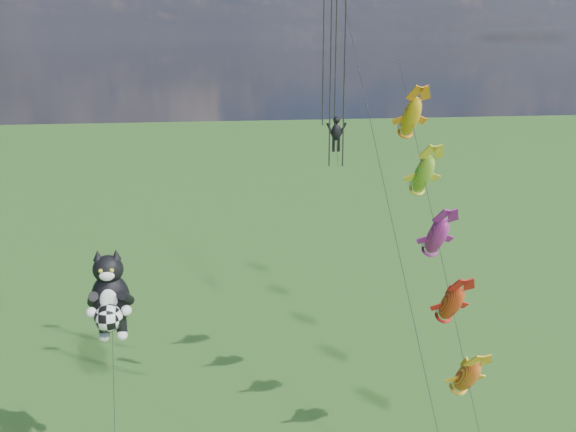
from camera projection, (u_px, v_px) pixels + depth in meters
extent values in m
cylinder|color=black|center=(114.00, 411.00, 31.27)|extent=(0.04, 2.77, 7.61)
ellipsoid|color=black|center=(111.00, 300.00, 31.43)|extent=(1.91, 1.56, 2.76)
ellipsoid|color=black|center=(108.00, 269.00, 30.91)|extent=(1.47, 1.34, 1.40)
cone|color=black|center=(98.00, 255.00, 30.66)|extent=(0.49, 0.49, 0.52)
cone|color=black|center=(116.00, 254.00, 30.77)|extent=(0.49, 0.49, 0.52)
ellipsoid|color=white|center=(107.00, 276.00, 30.41)|extent=(0.73, 0.37, 0.50)
ellipsoid|color=white|center=(109.00, 300.00, 30.75)|extent=(0.86, 0.33, 1.14)
sphere|color=gold|center=(100.00, 271.00, 30.24)|extent=(0.21, 0.21, 0.21)
sphere|color=gold|center=(112.00, 270.00, 30.31)|extent=(0.21, 0.21, 0.21)
sphere|color=white|center=(91.00, 313.00, 30.52)|extent=(0.52, 0.52, 0.52)
sphere|color=white|center=(126.00, 311.00, 30.74)|extent=(0.52, 0.52, 0.52)
sphere|color=white|center=(104.00, 336.00, 31.75)|extent=(0.55, 0.55, 0.55)
sphere|color=white|center=(122.00, 335.00, 31.87)|extent=(0.55, 0.55, 0.55)
sphere|color=white|center=(108.00, 318.00, 30.44)|extent=(1.34, 1.34, 1.34)
cylinder|color=black|center=(443.00, 264.00, 32.91)|extent=(0.85, 15.82, 20.37)
ellipsoid|color=red|center=(467.00, 376.00, 30.82)|extent=(1.09, 2.57, 2.86)
ellipsoid|color=#E55919|center=(451.00, 303.00, 32.15)|extent=(1.09, 2.57, 2.86)
ellipsoid|color=#D833A5|center=(437.00, 236.00, 33.48)|extent=(1.09, 2.57, 2.86)
ellipsoid|color=green|center=(423.00, 174.00, 34.81)|extent=(1.09, 2.57, 2.86)
ellipsoid|color=yellow|center=(411.00, 117.00, 36.14)|extent=(1.09, 2.57, 2.86)
cylinder|color=black|center=(395.00, 233.00, 28.42)|extent=(2.74, 16.88, 26.07)
cylinder|color=black|center=(331.00, 79.00, 31.48)|extent=(0.08, 0.08, 9.00)
cylinder|color=black|center=(344.00, 79.00, 31.57)|extent=(0.08, 0.08, 9.00)
cylinder|color=black|center=(324.00, 47.00, 34.12)|extent=(0.08, 0.08, 8.69)
cylinder|color=black|center=(336.00, 47.00, 34.21)|extent=(0.08, 0.08, 8.69)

